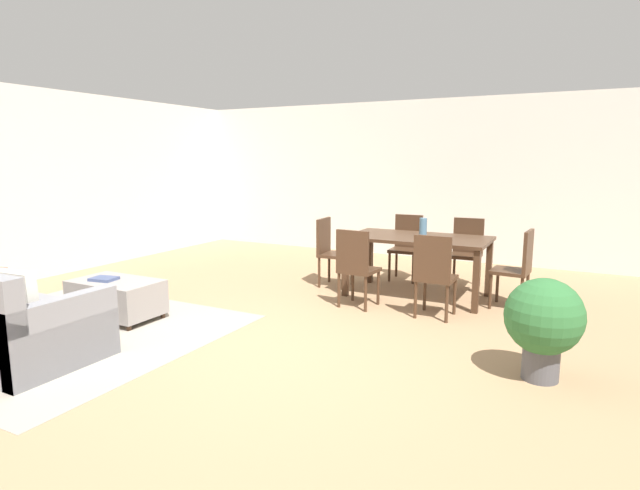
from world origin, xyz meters
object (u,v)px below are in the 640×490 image
object	(u,v)px
dining_chair_near_right	(434,272)
book_on_ottoman	(104,279)
dining_chair_far_left	(407,243)
dining_chair_near_left	(356,264)
dining_chair_head_east	(518,265)
dining_chair_far_right	(467,248)
dining_table	(418,244)
ottoman_table	(117,297)
potted_plant	(544,320)
dining_chair_head_west	(330,248)
vase_centerpiece	(423,227)

from	to	relation	value
dining_chair_near_right	book_on_ottoman	size ratio (longest dim) A/B	3.54
dining_chair_near_right	dining_chair_far_left	size ratio (longest dim) A/B	1.00
dining_chair_near_left	dining_chair_head_east	xyz separation A→B (m)	(1.66, 0.83, 0.00)
dining_chair_near_left	dining_chair_far_right	distance (m)	1.88
dining_chair_near_right	dining_table	bearing A→B (deg)	118.01
ottoman_table	book_on_ottoman	world-z (taller)	book_on_ottoman
ottoman_table	potted_plant	size ratio (longest dim) A/B	1.18
ottoman_table	dining_chair_far_left	xyz separation A→B (m)	(2.18, 3.25, 0.28)
ottoman_table	dining_chair_far_right	bearing A→B (deg)	46.74
dining_chair_head_west	vase_centerpiece	xyz separation A→B (m)	(1.27, 0.02, 0.36)
dining_chair_near_right	dining_chair_head_east	distance (m)	1.10
ottoman_table	dining_table	bearing A→B (deg)	42.73
vase_centerpiece	book_on_ottoman	size ratio (longest dim) A/B	0.89
vase_centerpiece	book_on_ottoman	xyz separation A→B (m)	(-2.77, -2.47, -0.44)
dining_chair_far_right	dining_chair_far_left	bearing A→B (deg)	178.24
vase_centerpiece	book_on_ottoman	world-z (taller)	vase_centerpiece
dining_chair_far_left	vase_centerpiece	distance (m)	1.02
dining_chair_near_right	book_on_ottoman	bearing A→B (deg)	-152.44
dining_chair_near_right	vase_centerpiece	distance (m)	0.98
dining_chair_far_left	dining_chair_far_right	bearing A→B (deg)	-1.76
ottoman_table	dining_chair_far_left	world-z (taller)	dining_chair_far_left
dining_chair_near_left	dining_chair_near_right	distance (m)	0.91
ottoman_table	dining_chair_far_right	world-z (taller)	dining_chair_far_right
vase_centerpiece	dining_chair_far_left	bearing A→B (deg)	119.60
potted_plant	dining_table	bearing A→B (deg)	129.22
dining_table	dining_chair_head_west	xyz separation A→B (m)	(-1.21, -0.01, -0.15)
dining_chair_near_left	ottoman_table	bearing A→B (deg)	-143.61
dining_chair_head_east	vase_centerpiece	world-z (taller)	vase_centerpiece
dining_chair_near_left	vase_centerpiece	size ratio (longest dim) A/B	3.97
dining_table	dining_chair_near_right	size ratio (longest dim) A/B	1.87
dining_chair_head_west	potted_plant	bearing A→B (deg)	-34.77
dining_chair_near_left	potted_plant	size ratio (longest dim) A/B	1.13
dining_chair_head_west	book_on_ottoman	size ratio (longest dim) A/B	3.54
dining_chair_far_left	dining_chair_far_right	size ratio (longest dim) A/B	1.00
dining_chair_head_east	vase_centerpiece	distance (m)	1.19
potted_plant	ottoman_table	bearing A→B (deg)	-174.14
ottoman_table	dining_chair_near_left	xyz separation A→B (m)	(2.13, 1.57, 0.28)
dining_table	potted_plant	bearing A→B (deg)	-50.78
dining_chair_near_left	dining_chair_far_left	world-z (taller)	same
book_on_ottoman	ottoman_table	bearing A→B (deg)	26.25
dining_chair_near_left	dining_chair_far_left	bearing A→B (deg)	88.13
potted_plant	dining_chair_near_right	bearing A→B (deg)	135.48
dining_chair_head_west	book_on_ottoman	world-z (taller)	dining_chair_head_west
dining_table	dining_chair_far_right	size ratio (longest dim) A/B	1.87
dining_chair_far_right	dining_chair_head_east	distance (m)	1.12
dining_chair_head_west	vase_centerpiece	size ratio (longest dim) A/B	3.97
dining_table	dining_chair_head_west	size ratio (longest dim) A/B	1.87
dining_chair_near_right	book_on_ottoman	world-z (taller)	dining_chair_near_right
dining_chair_head_west	book_on_ottoman	distance (m)	2.87
dining_chair_near_right	potted_plant	bearing A→B (deg)	-44.52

